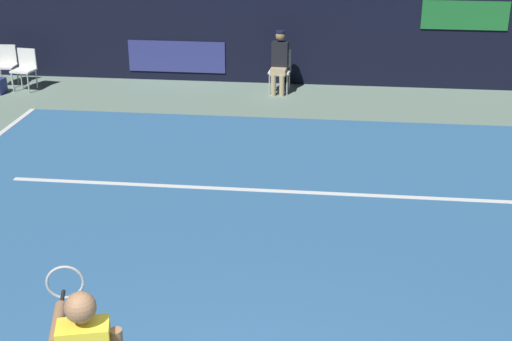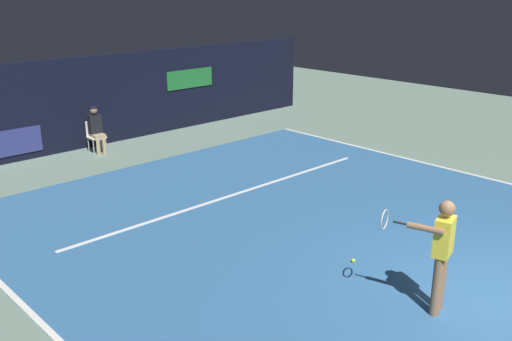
# 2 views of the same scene
# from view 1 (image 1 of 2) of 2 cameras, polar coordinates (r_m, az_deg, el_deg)

# --- Properties ---
(ground_plane) EXTENTS (32.73, 32.73, 0.00)m
(ground_plane) POSITION_cam_1_polar(r_m,az_deg,el_deg) (8.89, 1.42, -6.63)
(ground_plane) COLOR slate
(court_surface) EXTENTS (10.70, 10.52, 0.01)m
(court_surface) POSITION_cam_1_polar(r_m,az_deg,el_deg) (8.89, 1.42, -6.59)
(court_surface) COLOR #336699
(court_surface) RESTS_ON ground
(line_service) EXTENTS (8.34, 0.10, 0.01)m
(line_service) POSITION_cam_1_polar(r_m,az_deg,el_deg) (10.52, 2.33, -1.68)
(line_service) COLOR white
(line_service) RESTS_ON court_surface
(back_wall) EXTENTS (16.57, 0.33, 2.60)m
(back_wall) POSITION_cam_1_polar(r_m,az_deg,el_deg) (15.92, 4.09, 11.54)
(back_wall) COLOR black
(back_wall) RESTS_ON ground
(line_judge_on_chair) EXTENTS (0.47, 0.55, 1.32)m
(line_judge_on_chair) POSITION_cam_1_polar(r_m,az_deg,el_deg) (15.24, 1.90, 8.72)
(line_judge_on_chair) COLOR white
(line_judge_on_chair) RESTS_ON ground
(courtside_chair_near) EXTENTS (0.46, 0.44, 0.88)m
(courtside_chair_near) POSITION_cam_1_polar(r_m,az_deg,el_deg) (16.78, -19.36, 8.12)
(courtside_chair_near) COLOR white
(courtside_chair_near) RESTS_ON ground
(courtside_chair_far) EXTENTS (0.49, 0.47, 0.88)m
(courtside_chair_far) POSITION_cam_1_polar(r_m,az_deg,el_deg) (16.28, -17.98, 7.88)
(courtside_chair_far) COLOR white
(courtside_chair_far) RESTS_ON ground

